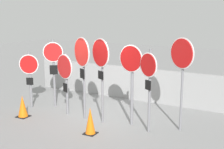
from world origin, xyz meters
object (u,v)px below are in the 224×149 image
Objects in this scene: stop_sign_2 at (65,73)px; stop_sign_4 at (101,61)px; stop_sign_0 at (29,71)px; stop_sign_7 at (182,62)px; stop_sign_1 at (53,61)px; traffic_cone_1 at (90,121)px; stop_sign_3 at (82,60)px; stop_sign_6 at (149,76)px; stop_sign_5 at (131,70)px; traffic_cone_0 at (23,106)px.

stop_sign_2 is 0.78× the size of stop_sign_4.
stop_sign_0 is 5.28m from stop_sign_7.
stop_sign_1 is 3.13× the size of traffic_cone_1.
stop_sign_0 is 0.99× the size of stop_sign_2.
stop_sign_3 is (0.75, -0.10, 0.50)m from stop_sign_2.
stop_sign_0 is 2.33m from stop_sign_3.
stop_sign_0 is 4.48m from stop_sign_6.
stop_sign_4 reaches higher than stop_sign_0.
stop_sign_2 is 2.32m from stop_sign_5.
stop_sign_6 is (1.53, -0.02, -0.28)m from stop_sign_4.
stop_sign_3 is at bearing 23.58° from traffic_cone_0.
stop_sign_5 is at bearing -141.03° from stop_sign_7.
traffic_cone_0 is (-4.02, -0.75, -1.27)m from stop_sign_6.
traffic_cone_1 is at bearing -118.98° from stop_sign_6.
stop_sign_3 is at bearing -141.96° from stop_sign_7.
traffic_cone_1 reaches higher than traffic_cone_0.
stop_sign_2 is 3.77m from stop_sign_7.
traffic_cone_1 is at bearing -117.30° from stop_sign_7.
stop_sign_5 is 1.88m from traffic_cone_1.
stop_sign_0 is 2.83× the size of traffic_cone_0.
stop_sign_7 reaches higher than stop_sign_4.
stop_sign_5 is (3.81, 0.17, 0.36)m from stop_sign_0.
stop_sign_2 is 1.52m from stop_sign_4.
stop_sign_5 is 1.46m from stop_sign_7.
stop_sign_4 is at bearing 13.88° from stop_sign_2.
stop_sign_2 is 2.62× the size of traffic_cone_1.
traffic_cone_0 is at bearing -136.45° from stop_sign_7.
stop_sign_0 is at bearing -156.02° from stop_sign_4.
stop_sign_7 reaches higher than stop_sign_2.
traffic_cone_0 is 0.92× the size of traffic_cone_1.
stop_sign_1 is 0.93× the size of stop_sign_4.
stop_sign_1 is (0.68, 0.48, 0.32)m from stop_sign_0.
stop_sign_2 reaches higher than traffic_cone_0.
stop_sign_0 reaches higher than traffic_cone_1.
stop_sign_3 is 1.10× the size of stop_sign_6.
traffic_cone_0 is (-0.23, -1.34, -1.29)m from stop_sign_1.
stop_sign_1 reaches higher than traffic_cone_1.
stop_sign_4 is at bearing -27.85° from stop_sign_0.
stop_sign_7 is (2.96, 0.51, 0.10)m from stop_sign_3.
stop_sign_4 is 1.56m from stop_sign_6.
stop_sign_4 reaches higher than stop_sign_5.
stop_sign_4 reaches higher than stop_sign_6.
traffic_cone_0 is at bearing -151.82° from stop_sign_5.
stop_sign_6 is at bearing 25.14° from stop_sign_4.
traffic_cone_1 is (0.18, -0.90, -1.52)m from stop_sign_4.
stop_sign_0 is at bearing -166.28° from stop_sign_5.
stop_sign_1 is 0.98m from stop_sign_2.
stop_sign_5 reaches higher than traffic_cone_0.
stop_sign_5 reaches higher than traffic_cone_1.
stop_sign_5 is at bearing -23.48° from stop_sign_0.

